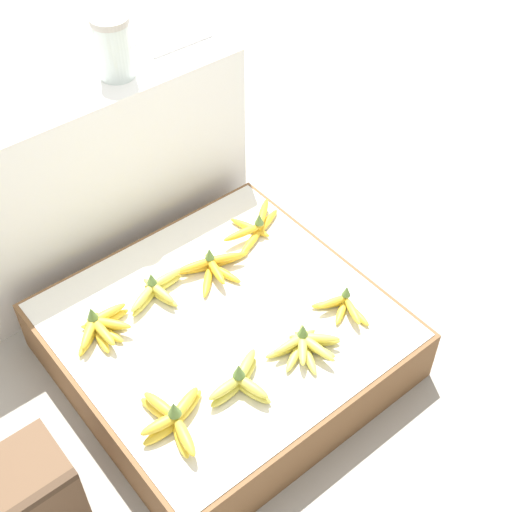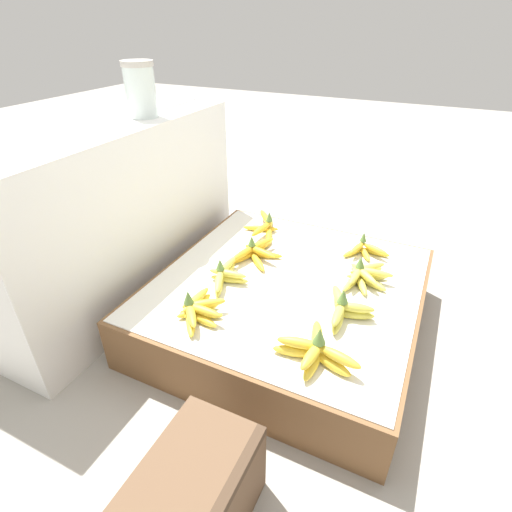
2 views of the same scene
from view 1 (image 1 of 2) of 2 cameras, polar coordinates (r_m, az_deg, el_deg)
name	(u,v)px [view 1 (image 1 of 2)]	position (r m, az deg, el deg)	size (l,w,h in m)	color
ground_plane	(225,359)	(2.42, -2.52, -8.27)	(10.00, 10.00, 0.00)	gray
display_platform	(224,340)	(2.33, -2.60, -6.74)	(0.97, 0.95, 0.21)	brown
back_vendor_table	(75,173)	(2.61, -14.28, 6.44)	(1.20, 0.42, 0.72)	white
wooden_crate	(4,507)	(2.13, -19.48, -18.42)	(0.37, 0.21, 0.24)	brown
banana_bunch_front_left	(173,419)	(2.01, -6.67, -12.81)	(0.23, 0.26, 0.11)	gold
banana_bunch_front_midleft	(241,382)	(2.07, -1.20, -10.05)	(0.21, 0.18, 0.11)	gold
banana_bunch_front_midright	(305,345)	(2.15, 3.93, -7.15)	(0.23, 0.17, 0.10)	#DBCC4C
banana_bunch_front_right	(343,307)	(2.26, 6.98, -4.06)	(0.12, 0.18, 0.09)	gold
banana_bunch_middle_left	(101,327)	(2.24, -12.31, -5.59)	(0.22, 0.16, 0.10)	gold
banana_bunch_middle_midleft	(156,290)	(2.31, -8.01, -2.74)	(0.24, 0.15, 0.10)	#DBCC4C
banana_bunch_middle_midright	(213,267)	(2.37, -3.49, -0.86)	(0.26, 0.19, 0.10)	gold
banana_bunch_middle_right	(255,227)	(2.50, -0.06, 2.33)	(0.27, 0.18, 0.10)	gold
glass_jar	(113,47)	(2.35, -11.34, 16.06)	(0.12, 0.12, 0.20)	silver
foam_tray_white	(168,35)	(2.59, -7.02, 17.17)	(0.24, 0.18, 0.02)	white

